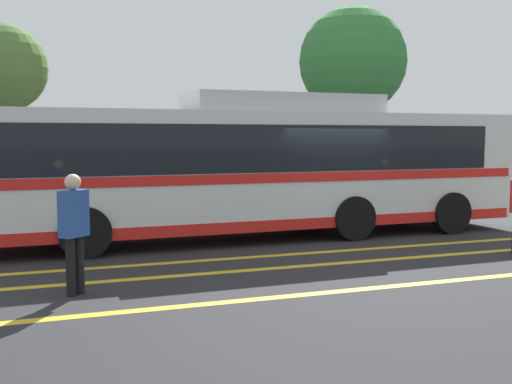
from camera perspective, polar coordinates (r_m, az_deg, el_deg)
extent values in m
plane|color=#262628|center=(14.16, 6.13, -4.19)|extent=(220.00, 220.00, 0.00)
cube|color=gold|center=(11.93, 3.53, -5.93)|extent=(32.68, 0.20, 0.01)
cube|color=gold|center=(10.98, 5.72, -6.93)|extent=(32.68, 0.20, 0.01)
cube|color=gold|center=(9.42, 10.46, -9.05)|extent=(32.68, 0.20, 0.01)
cube|color=#99999E|center=(20.39, -6.34, -1.08)|extent=(40.68, 0.36, 0.15)
cube|color=silver|center=(13.78, 0.00, 2.24)|extent=(12.72, 2.71, 2.54)
cube|color=black|center=(13.76, 0.00, 4.26)|extent=(10.95, 2.72, 1.00)
cube|color=red|center=(13.79, 0.00, 1.67)|extent=(12.47, 2.75, 0.20)
cube|color=red|center=(13.89, 0.00, -2.51)|extent=(12.47, 2.74, 0.24)
cube|color=silver|center=(14.02, 2.45, 8.36)|extent=(4.48, 2.06, 0.43)
cylinder|color=black|center=(11.88, -15.99, -3.74)|extent=(1.01, 0.30, 1.00)
cylinder|color=black|center=(14.21, -16.76, -2.31)|extent=(1.01, 0.30, 1.00)
cylinder|color=black|center=(13.63, 9.28, -2.47)|extent=(1.01, 0.30, 1.00)
cylinder|color=black|center=(15.70, 4.99, -1.40)|extent=(1.01, 0.30, 1.00)
cylinder|color=black|center=(15.12, 18.07, -1.90)|extent=(1.01, 0.30, 1.00)
cylinder|color=black|center=(17.01, 13.11, -1.01)|extent=(1.01, 0.30, 1.00)
cube|color=#9E9EA3|center=(18.59, -22.28, -0.22)|extent=(4.87, 1.94, 0.74)
cube|color=black|center=(18.54, -21.97, 1.73)|extent=(2.08, 1.60, 0.52)
cylinder|color=black|center=(17.88, -17.47, -1.46)|extent=(0.61, 0.23, 0.60)
cylinder|color=black|center=(19.48, -17.87, -0.94)|extent=(0.61, 0.23, 0.60)
cube|color=#4C3823|center=(19.60, -2.69, 0.24)|extent=(4.78, 1.95, 0.60)
cube|color=black|center=(19.59, -2.37, 1.82)|extent=(2.03, 1.65, 0.47)
cylinder|color=black|center=(18.47, -6.40, -1.04)|extent=(0.61, 0.22, 0.60)
cylinder|color=black|center=(20.15, -7.35, -0.53)|extent=(0.61, 0.22, 0.60)
cylinder|color=black|center=(19.25, 2.19, -0.76)|extent=(0.61, 0.22, 0.60)
cylinder|color=black|center=(20.86, 0.59, -0.29)|extent=(0.61, 0.22, 0.60)
cylinder|color=black|center=(9.30, -16.48, -6.65)|extent=(0.14, 0.14, 0.87)
cylinder|color=black|center=(9.18, -17.22, -6.83)|extent=(0.14, 0.14, 0.87)
cube|color=#264C99|center=(9.11, -16.98, -1.96)|extent=(0.46, 0.45, 0.68)
sphere|color=beige|center=(9.06, -17.06, 0.92)|extent=(0.23, 0.23, 0.23)
cylinder|color=#513823|center=(25.20, 9.06, 4.22)|extent=(0.28, 0.28, 3.77)
sphere|color=#337A38|center=(25.39, 9.18, 12.21)|extent=(4.40, 4.40, 4.40)
cylinder|color=#513823|center=(21.99, -22.72, 3.42)|extent=(0.28, 0.28, 3.53)
sphere|color=#4C7033|center=(22.10, -22.98, 10.84)|extent=(2.92, 2.92, 2.92)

